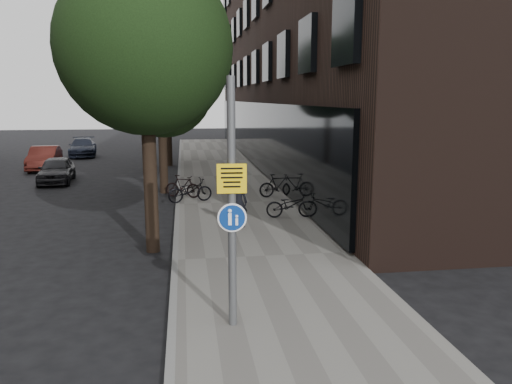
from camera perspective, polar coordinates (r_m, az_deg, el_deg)
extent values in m
plane|color=black|center=(9.65, 2.81, -14.08)|extent=(120.00, 120.00, 0.00)
cube|color=slate|center=(19.12, -2.18, -1.35)|extent=(4.50, 60.00, 0.12)
cube|color=slate|center=(19.02, -8.94, -1.52)|extent=(0.15, 60.00, 0.13)
cube|color=black|center=(32.64, 10.69, 19.24)|extent=(12.00, 40.00, 18.00)
cylinder|color=black|center=(13.35, -11.92, -0.09)|extent=(0.36, 0.36, 3.20)
sphere|color=black|center=(13.19, -12.56, 15.91)|extent=(4.40, 4.40, 4.40)
sphere|color=black|center=(13.91, -10.48, 11.57)|extent=(2.64, 2.64, 2.64)
cylinder|color=black|center=(21.76, -10.56, 4.05)|extent=(0.36, 0.36, 3.20)
sphere|color=black|center=(21.65, -10.90, 13.82)|extent=(5.00, 5.00, 5.00)
sphere|color=black|center=(22.41, -9.68, 11.19)|extent=(3.00, 3.00, 3.00)
cylinder|color=black|center=(30.71, -9.93, 5.96)|extent=(0.36, 0.36, 3.20)
sphere|color=black|center=(30.64, -10.16, 12.87)|extent=(5.00, 5.00, 5.00)
sphere|color=black|center=(31.40, -9.31, 11.01)|extent=(3.00, 3.00, 3.00)
cylinder|color=#595B5E|center=(8.41, -2.78, -1.57)|extent=(0.14, 0.14, 4.28)
cube|color=#DEB50B|center=(8.32, -2.81, 1.63)|extent=(0.50, 0.06, 0.49)
cylinder|color=navy|center=(8.45, -2.77, -2.83)|extent=(0.44, 0.04, 0.44)
cylinder|color=white|center=(8.45, -2.77, -2.83)|extent=(0.49, 0.04, 0.49)
imported|color=black|center=(15.34, -2.04, -1.18)|extent=(0.64, 0.51, 1.54)
imported|color=black|center=(16.64, 3.96, -1.47)|extent=(1.66, 0.64, 0.86)
imported|color=black|center=(20.04, 2.55, 0.76)|extent=(1.61, 0.59, 0.94)
imported|color=black|center=(19.21, -7.55, 0.19)|extent=(1.83, 1.07, 0.91)
imported|color=black|center=(20.15, -8.38, 0.65)|extent=(1.54, 1.04, 0.91)
imported|color=black|center=(26.07, -21.84, 2.38)|extent=(1.79, 3.79, 1.25)
imported|color=#4C1A15|center=(30.96, -23.02, 3.58)|extent=(1.76, 4.18, 1.34)
imported|color=black|center=(37.41, -19.19, 4.86)|extent=(2.35, 4.57, 1.27)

